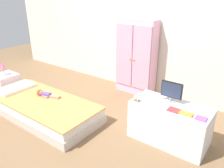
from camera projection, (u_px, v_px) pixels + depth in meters
name	position (u px, v px, depth m)	size (l,w,h in m)	color
ground_plane	(76.00, 121.00, 3.30)	(10.00, 10.00, 0.02)	brown
back_wall	(135.00, 16.00, 3.95)	(6.40, 0.05, 2.70)	silver
bed	(44.00, 108.00, 3.38)	(1.78, 0.81, 0.26)	beige
pillow	(16.00, 88.00, 3.70)	(0.32, 0.58, 0.05)	white
doll	(44.00, 94.00, 3.45)	(0.39, 0.18, 0.10)	#6B4CB2
nightstand	(6.00, 84.00, 4.07)	(0.38, 0.38, 0.38)	silver
table_lamp	(3.00, 67.00, 3.94)	(0.10, 0.10, 0.22)	#B7B2AD
wardrobe	(136.00, 57.00, 3.98)	(0.70, 0.30, 1.33)	#EFADCC
tv_stand	(169.00, 123.00, 2.77)	(0.94, 0.46, 0.50)	silver
tv_monitor	(171.00, 91.00, 2.70)	(0.26, 0.10, 0.26)	#99999E
rocking_horse_toy	(137.00, 97.00, 2.75)	(0.09, 0.04, 0.11)	#8E6642
book_red	(174.00, 110.00, 2.55)	(0.13, 0.11, 0.01)	#CC3838
book_orange	(186.00, 114.00, 2.48)	(0.15, 0.08, 0.02)	orange
book_purple	(201.00, 119.00, 2.39)	(0.12, 0.10, 0.01)	#8E51B2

